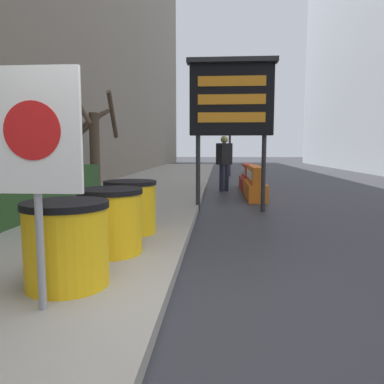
{
  "coord_description": "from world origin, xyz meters",
  "views": [
    {
      "loc": [
        0.45,
        -2.77,
        1.39
      ],
      "look_at": [
        -0.29,
        7.47,
        0.2
      ],
      "focal_mm": 35.0,
      "sensor_mm": 36.0,
      "label": 1
    }
  ],
  "objects_px": {
    "message_board": "(231,100)",
    "jersey_barrier_orange_near": "(255,184)",
    "pedestrian_worker": "(224,159)",
    "barrel_drum_foreground": "(67,244)",
    "warning_sign": "(34,145)",
    "barrel_drum_back": "(130,207)",
    "traffic_cone_near": "(262,176)",
    "barrel_drum_middle": "(110,221)",
    "traffic_light_near_curb": "(230,116)",
    "jersey_barrier_red_striped": "(248,178)"
  },
  "relations": [
    {
      "from": "traffic_cone_near",
      "to": "jersey_barrier_orange_near",
      "type": "bearing_deg",
      "value": -99.66
    },
    {
      "from": "barrel_drum_middle",
      "to": "pedestrian_worker",
      "type": "xyz_separation_m",
      "value": [
        1.46,
        7.97,
        0.54
      ]
    },
    {
      "from": "barrel_drum_middle",
      "to": "pedestrian_worker",
      "type": "relative_size",
      "value": 0.43
    },
    {
      "from": "barrel_drum_foreground",
      "to": "jersey_barrier_red_striped",
      "type": "bearing_deg",
      "value": 76.06
    },
    {
      "from": "pedestrian_worker",
      "to": "message_board",
      "type": "bearing_deg",
      "value": 48.86
    },
    {
      "from": "barrel_drum_middle",
      "to": "traffic_cone_near",
      "type": "xyz_separation_m",
      "value": [
        2.92,
        9.8,
        -0.17
      ]
    },
    {
      "from": "warning_sign",
      "to": "traffic_light_near_curb",
      "type": "relative_size",
      "value": 0.45
    },
    {
      "from": "traffic_light_near_curb",
      "to": "jersey_barrier_orange_near",
      "type": "bearing_deg",
      "value": -86.77
    },
    {
      "from": "barrel_drum_foreground",
      "to": "jersey_barrier_red_striped",
      "type": "distance_m",
      "value": 9.92
    },
    {
      "from": "message_board",
      "to": "pedestrian_worker",
      "type": "relative_size",
      "value": 1.83
    },
    {
      "from": "traffic_cone_near",
      "to": "jersey_barrier_red_striped",
      "type": "bearing_deg",
      "value": -115.9
    },
    {
      "from": "barrel_drum_middle",
      "to": "traffic_light_near_curb",
      "type": "bearing_deg",
      "value": 82.87
    },
    {
      "from": "message_board",
      "to": "jersey_barrier_orange_near",
      "type": "xyz_separation_m",
      "value": [
        0.75,
        2.21,
        -2.04
      ]
    },
    {
      "from": "jersey_barrier_red_striped",
      "to": "barrel_drum_back",
      "type": "bearing_deg",
      "value": -107.33
    },
    {
      "from": "pedestrian_worker",
      "to": "traffic_cone_near",
      "type": "bearing_deg",
      "value": -171.01
    },
    {
      "from": "barrel_drum_back",
      "to": "traffic_cone_near",
      "type": "relative_size",
      "value": 1.08
    },
    {
      "from": "barrel_drum_foreground",
      "to": "traffic_light_near_curb",
      "type": "xyz_separation_m",
      "value": [
        1.91,
        15.71,
        2.48
      ]
    },
    {
      "from": "traffic_light_near_curb",
      "to": "pedestrian_worker",
      "type": "height_order",
      "value": "traffic_light_near_curb"
    },
    {
      "from": "traffic_light_near_curb",
      "to": "pedestrian_worker",
      "type": "distance_m",
      "value": 6.93
    },
    {
      "from": "jersey_barrier_red_striped",
      "to": "message_board",
      "type": "bearing_deg",
      "value": -99.33
    },
    {
      "from": "jersey_barrier_red_striped",
      "to": "traffic_cone_near",
      "type": "relative_size",
      "value": 2.72
    },
    {
      "from": "message_board",
      "to": "traffic_light_near_curb",
      "type": "bearing_deg",
      "value": 88.53
    },
    {
      "from": "barrel_drum_foreground",
      "to": "barrel_drum_back",
      "type": "relative_size",
      "value": 1.0
    },
    {
      "from": "warning_sign",
      "to": "jersey_barrier_red_striped",
      "type": "relative_size",
      "value": 0.94
    },
    {
      "from": "barrel_drum_foreground",
      "to": "pedestrian_worker",
      "type": "distance_m",
      "value": 9.21
    },
    {
      "from": "barrel_drum_middle",
      "to": "barrel_drum_back",
      "type": "distance_m",
      "value": 1.09
    },
    {
      "from": "warning_sign",
      "to": "message_board",
      "type": "bearing_deg",
      "value": 73.76
    },
    {
      "from": "warning_sign",
      "to": "barrel_drum_middle",
      "type": "bearing_deg",
      "value": 87.34
    },
    {
      "from": "warning_sign",
      "to": "pedestrian_worker",
      "type": "relative_size",
      "value": 1.03
    },
    {
      "from": "warning_sign",
      "to": "jersey_barrier_red_striped",
      "type": "bearing_deg",
      "value": 76.82
    },
    {
      "from": "jersey_barrier_red_striped",
      "to": "traffic_light_near_curb",
      "type": "distance_m",
      "value": 6.64
    },
    {
      "from": "barrel_drum_middle",
      "to": "traffic_cone_near",
      "type": "bearing_deg",
      "value": 73.41
    },
    {
      "from": "jersey_barrier_red_striped",
      "to": "pedestrian_worker",
      "type": "distance_m",
      "value": 1.22
    },
    {
      "from": "jersey_barrier_orange_near",
      "to": "barrel_drum_middle",
      "type": "bearing_deg",
      "value": -110.43
    },
    {
      "from": "barrel_drum_back",
      "to": "jersey_barrier_orange_near",
      "type": "bearing_deg",
      "value": 65.49
    },
    {
      "from": "jersey_barrier_red_striped",
      "to": "pedestrian_worker",
      "type": "height_order",
      "value": "pedestrian_worker"
    },
    {
      "from": "message_board",
      "to": "traffic_light_near_curb",
      "type": "relative_size",
      "value": 0.79
    },
    {
      "from": "message_board",
      "to": "barrel_drum_foreground",
      "type": "bearing_deg",
      "value": -107.95
    },
    {
      "from": "warning_sign",
      "to": "jersey_barrier_red_striped",
      "type": "xyz_separation_m",
      "value": [
        2.38,
        10.16,
        -1.04
      ]
    },
    {
      "from": "barrel_drum_back",
      "to": "jersey_barrier_orange_near",
      "type": "relative_size",
      "value": 0.37
    },
    {
      "from": "jersey_barrier_orange_near",
      "to": "warning_sign",
      "type": "bearing_deg",
      "value": -106.94
    },
    {
      "from": "barrel_drum_middle",
      "to": "warning_sign",
      "type": "relative_size",
      "value": 0.42
    },
    {
      "from": "barrel_drum_back",
      "to": "traffic_cone_near",
      "type": "bearing_deg",
      "value": 71.36
    },
    {
      "from": "barrel_drum_middle",
      "to": "barrel_drum_foreground",
      "type": "bearing_deg",
      "value": -94.49
    },
    {
      "from": "jersey_barrier_red_striped",
      "to": "traffic_light_near_curb",
      "type": "relative_size",
      "value": 0.48
    },
    {
      "from": "warning_sign",
      "to": "traffic_light_near_curb",
      "type": "bearing_deg",
      "value": 83.31
    },
    {
      "from": "jersey_barrier_orange_near",
      "to": "jersey_barrier_red_striped",
      "type": "height_order",
      "value": "jersey_barrier_orange_near"
    },
    {
      "from": "barrel_drum_back",
      "to": "warning_sign",
      "type": "bearing_deg",
      "value": -91.23
    },
    {
      "from": "barrel_drum_back",
      "to": "warning_sign",
      "type": "height_order",
      "value": "warning_sign"
    },
    {
      "from": "traffic_cone_near",
      "to": "barrel_drum_foreground",
      "type": "bearing_deg",
      "value": -105.42
    }
  ]
}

